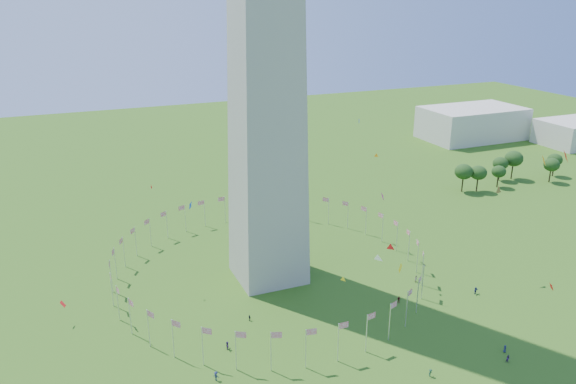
% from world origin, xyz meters
% --- Properties ---
extents(flag_ring, '(80.24, 80.24, 9.00)m').
position_xyz_m(flag_ring, '(-0.00, 50.00, 4.50)').
color(flag_ring, silver).
rests_on(flag_ring, ground).
extents(gov_building_east_a, '(50.00, 30.00, 16.00)m').
position_xyz_m(gov_building_east_a, '(150.00, 150.00, 8.00)').
color(gov_building_east_a, beige).
rests_on(gov_building_east_a, ground).
extents(crowd, '(80.58, 52.60, 1.94)m').
position_xyz_m(crowd, '(10.78, 5.95, 0.88)').
color(crowd, maroon).
rests_on(crowd, ground).
extents(kites_aloft, '(119.93, 70.78, 41.39)m').
position_xyz_m(kites_aloft, '(19.53, 19.73, 23.22)').
color(kites_aloft, white).
rests_on(kites_aloft, ground).
extents(tree_line_east, '(53.51, 15.80, 11.38)m').
position_xyz_m(tree_line_east, '(113.69, 85.49, 5.02)').
color(tree_line_east, '#264E1A').
rests_on(tree_line_east, ground).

